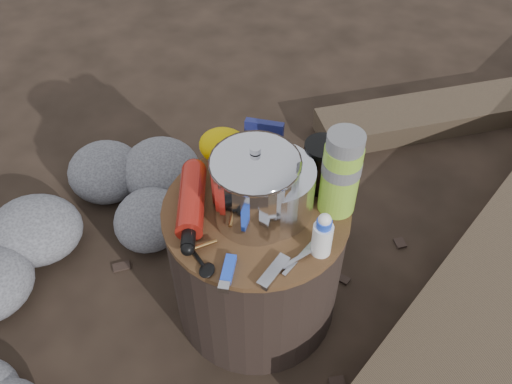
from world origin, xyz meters
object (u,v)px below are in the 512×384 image
(stump, at_px, (256,261))
(thermos, at_px, (341,174))
(camping_pot, at_px, (255,184))
(travel_mug, at_px, (322,166))
(fuel_bottle, at_px, (192,200))

(stump, height_order, thermos, thermos)
(thermos, bearing_deg, camping_pot, -155.14)
(stump, height_order, travel_mug, travel_mug)
(stump, xyz_separation_m, camping_pot, (0.00, -0.02, 0.31))
(camping_pot, bearing_deg, thermos, 24.86)
(fuel_bottle, xyz_separation_m, thermos, (0.33, 0.12, 0.08))
(stump, bearing_deg, thermos, 20.35)
(stump, xyz_separation_m, fuel_bottle, (-0.15, -0.05, 0.24))
(camping_pot, distance_m, thermos, 0.20)
(travel_mug, bearing_deg, stump, -134.91)
(camping_pot, relative_size, fuel_bottle, 0.76)
(fuel_bottle, relative_size, travel_mug, 2.00)
(stump, relative_size, fuel_bottle, 1.73)
(travel_mug, bearing_deg, thermos, -47.60)
(fuel_bottle, bearing_deg, travel_mug, 13.80)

